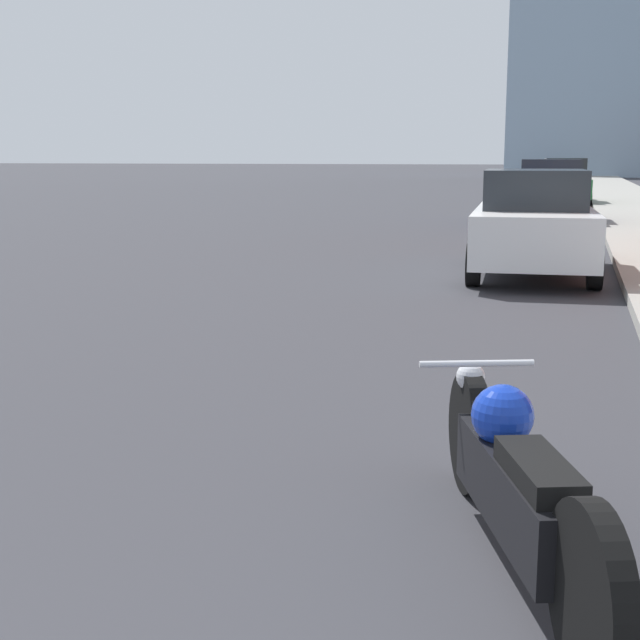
{
  "coord_description": "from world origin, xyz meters",
  "views": [
    {
      "loc": [
        3.33,
        0.26,
        1.85
      ],
      "look_at": [
        1.41,
        7.08,
        0.55
      ],
      "focal_mm": 50.0,
      "sensor_mm": 36.0,
      "label": 1
    }
  ],
  "objects_px": {
    "parked_car_white": "(534,223)",
    "parked_car_blue": "(550,192)",
    "motorcycle": "(515,481)",
    "parked_car_green": "(564,182)"
  },
  "relations": [
    {
      "from": "parked_car_white",
      "to": "motorcycle",
      "type": "bearing_deg",
      "value": -90.97
    },
    {
      "from": "motorcycle",
      "to": "parked_car_green",
      "type": "bearing_deg",
      "value": 70.94
    },
    {
      "from": "parked_car_white",
      "to": "parked_car_green",
      "type": "relative_size",
      "value": 1.04
    },
    {
      "from": "parked_car_white",
      "to": "parked_car_blue",
      "type": "relative_size",
      "value": 1.06
    },
    {
      "from": "parked_car_white",
      "to": "parked_car_green",
      "type": "height_order",
      "value": "parked_car_green"
    },
    {
      "from": "parked_car_blue",
      "to": "parked_car_green",
      "type": "height_order",
      "value": "parked_car_green"
    },
    {
      "from": "parked_car_green",
      "to": "parked_car_white",
      "type": "bearing_deg",
      "value": -94.51
    },
    {
      "from": "motorcycle",
      "to": "parked_car_green",
      "type": "relative_size",
      "value": 0.55
    },
    {
      "from": "motorcycle",
      "to": "parked_car_green",
      "type": "xyz_separation_m",
      "value": [
        -0.11,
        31.47,
        0.46
      ]
    },
    {
      "from": "parked_car_white",
      "to": "parked_car_blue",
      "type": "bearing_deg",
      "value": 87.19
    }
  ]
}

